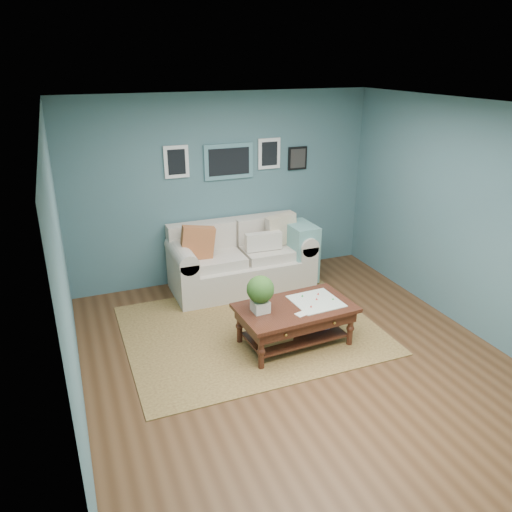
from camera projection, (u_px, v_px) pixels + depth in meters
room_shell at (299, 244)px, 5.08m from camera, size 5.00×5.02×2.70m
area_rug at (251, 329)px, 6.14m from camera, size 3.00×2.40×0.01m
loveseat at (247, 258)px, 7.18m from camera, size 2.04×0.93×1.05m
coffee_table at (289, 314)px, 5.68m from camera, size 1.35×0.84×0.92m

